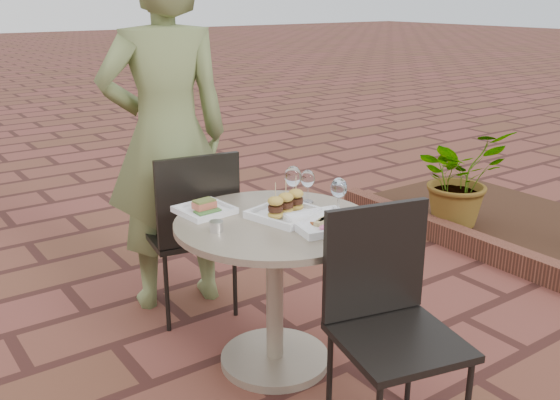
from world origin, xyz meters
TOP-DOWN VIEW (x-y plane):
  - ground at (0.00, 0.00)m, footprint 60.00×60.00m
  - cafe_table at (-0.26, 0.23)m, footprint 0.90×0.90m
  - chair_far at (-0.34, 0.87)m, footprint 0.50×0.50m
  - chair_near at (-0.18, -0.40)m, footprint 0.53×0.53m
  - diner at (-0.35, 1.12)m, footprint 0.79×0.60m
  - plate_salmon at (-0.46, 0.51)m, footprint 0.25×0.25m
  - plate_sliders at (-0.19, 0.24)m, footprint 0.34×0.34m
  - plate_tuna at (-0.13, 0.05)m, footprint 0.33×0.33m
  - wine_glass_right at (0.02, 0.13)m, footprint 0.08×0.08m
  - wine_glass_mid at (-0.06, 0.37)m, footprint 0.08×0.08m
  - wine_glass_far at (0.02, 0.35)m, footprint 0.07×0.07m
  - steel_ramekin at (-0.54, 0.27)m, footprint 0.07×0.07m
  - cutlery_set at (0.05, 0.07)m, footprint 0.13×0.23m
  - planter_curb at (1.60, 0.30)m, footprint 0.12×3.00m
  - potted_plant_a at (1.85, 0.90)m, footprint 0.74×0.67m

SIDE VIEW (x-z plane):
  - ground at x=0.00m, z-range 0.00..0.00m
  - planter_curb at x=1.60m, z-range 0.00..0.15m
  - potted_plant_a at x=1.85m, z-range 0.06..0.79m
  - cafe_table at x=-0.26m, z-range 0.12..0.85m
  - chair_far at x=-0.34m, z-range 0.08..1.01m
  - chair_near at x=-0.18m, z-range 0.08..1.01m
  - cutlery_set at x=0.05m, z-range 0.73..0.73m
  - plate_tuna at x=-0.13m, z-range 0.73..0.76m
  - plate_salmon at x=-0.46m, z-range 0.72..0.78m
  - steel_ramekin at x=-0.54m, z-range 0.73..0.78m
  - plate_sliders at x=-0.19m, z-range 0.68..0.86m
  - wine_glass_far at x=0.02m, z-range 0.76..0.92m
  - wine_glass_right at x=0.02m, z-range 0.77..0.94m
  - wine_glass_mid at x=-0.06m, z-range 0.77..0.96m
  - diner at x=-0.35m, z-range 0.00..1.93m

